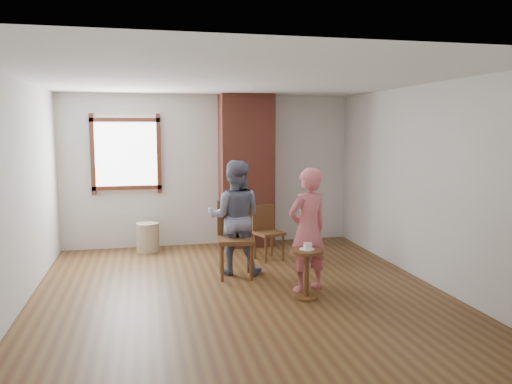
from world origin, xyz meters
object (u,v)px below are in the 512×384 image
Objects in this scene: dining_chair_right at (266,229)px; man at (235,217)px; stoneware_crock at (148,237)px; dining_chair_left at (235,234)px; person_pink at (308,230)px; side_table at (307,266)px.

man reaches higher than dining_chair_right.
stoneware_crock is 0.46× the size of dining_chair_left.
dining_chair_right is 0.54× the size of person_pink.
dining_chair_right is at bearing -26.01° from stoneware_crock.
dining_chair_left is at bearing 120.08° from side_table.
man is (-0.61, -0.64, 0.32)m from dining_chair_right.
dining_chair_left is 0.25m from man.
person_pink reaches higher than side_table.
person_pink is (0.11, 0.29, 0.37)m from side_table.
person_pink is at bearing -41.50° from dining_chair_left.
dining_chair_left is 1.72× the size of side_table.
side_table is at bearing -53.47° from dining_chair_left.
dining_chair_right is at bearing 90.74° from side_table.
dining_chair_right reaches higher than side_table.
dining_chair_right is (0.63, 0.76, -0.11)m from dining_chair_left.
dining_chair_right is (1.80, -0.88, 0.23)m from stoneware_crock.
man reaches higher than side_table.
man is (0.02, 0.13, 0.22)m from dining_chair_left.
stoneware_crock is at bearing 123.35° from side_table.
dining_chair_right is at bearing 56.90° from dining_chair_left.
dining_chair_right is at bearing -104.82° from person_pink.
side_table is at bearing 50.50° from person_pink.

